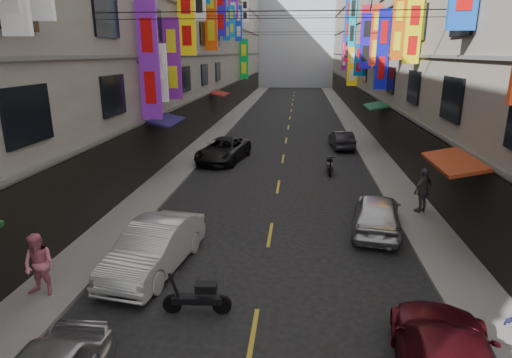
% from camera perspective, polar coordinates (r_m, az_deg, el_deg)
% --- Properties ---
extents(sidewalk_left, '(2.00, 90.00, 0.12)m').
position_cam_1_polar(sidewalk_left, '(39.92, -4.37, 7.10)').
color(sidewalk_left, slate).
rests_on(sidewalk_left, ground).
extents(sidewalk_right, '(2.00, 90.00, 0.12)m').
position_cam_1_polar(sidewalk_right, '(39.63, 13.09, 6.65)').
color(sidewalk_right, slate).
rests_on(sidewalk_right, ground).
extents(building_row_left, '(10.14, 90.00, 19.00)m').
position_cam_1_polar(building_row_left, '(40.98, -13.50, 20.19)').
color(building_row_left, gray).
rests_on(building_row_left, ground).
extents(building_row_right, '(10.14, 90.00, 19.00)m').
position_cam_1_polar(building_row_right, '(40.41, 22.98, 19.45)').
color(building_row_right, gray).
rests_on(building_row_right, ground).
extents(haze_block, '(18.00, 8.00, 22.00)m').
position_cam_1_polar(haze_block, '(88.89, 5.47, 19.32)').
color(haze_block, '#ACB3C0').
rests_on(haze_block, ground).
extents(shop_signage, '(14.00, 55.00, 11.84)m').
position_cam_1_polar(shop_signage, '(31.76, 3.75, 20.83)').
color(shop_signage, '#0F2FB5').
rests_on(shop_signage, ground).
extents(street_awnings, '(13.99, 35.20, 0.41)m').
position_cam_1_polar(street_awnings, '(23.16, 0.20, 7.67)').
color(street_awnings, '#144E1D').
rests_on(street_awnings, ground).
extents(overhead_cables, '(14.00, 38.04, 1.24)m').
position_cam_1_polar(overhead_cables, '(26.88, 3.98, 21.26)').
color(overhead_cables, black).
rests_on(overhead_cables, ground).
extents(lane_markings, '(0.12, 80.20, 0.01)m').
position_cam_1_polar(lane_markings, '(36.38, 4.19, 6.10)').
color(lane_markings, gold).
rests_on(lane_markings, ground).
extents(scooter_crossing, '(1.80, 0.50, 1.14)m').
position_cam_1_polar(scooter_crossing, '(11.62, -7.72, -15.43)').
color(scooter_crossing, black).
rests_on(scooter_crossing, ground).
extents(scooter_far_right, '(0.50, 1.80, 1.14)m').
position_cam_1_polar(scooter_far_right, '(24.47, 9.78, 1.79)').
color(scooter_far_right, black).
rests_on(scooter_far_right, ground).
extents(car_left_mid, '(2.27, 4.81, 1.53)m').
position_cam_1_polar(car_left_mid, '(13.81, -13.39, -8.81)').
color(car_left_mid, silver).
rests_on(car_left_mid, ground).
extents(car_left_far, '(3.19, 5.43, 1.42)m').
position_cam_1_polar(car_left_far, '(26.86, -4.36, 3.89)').
color(car_left_far, black).
rests_on(car_left_far, ground).
extents(car_right_mid, '(2.42, 4.51, 1.46)m').
position_cam_1_polar(car_right_mid, '(16.87, 15.82, -4.36)').
color(car_right_mid, silver).
rests_on(car_right_mid, ground).
extents(car_right_far, '(1.65, 3.90, 1.25)m').
position_cam_1_polar(car_right_far, '(31.03, 11.34, 5.17)').
color(car_right_far, '#25242B').
rests_on(car_right_far, ground).
extents(pedestrian_lfar, '(0.93, 0.69, 1.79)m').
position_cam_1_polar(pedestrian_lfar, '(13.25, -26.95, -10.18)').
color(pedestrian_lfar, pink).
rests_on(pedestrian_lfar, sidewalk_left).
extents(pedestrian_rfar, '(1.25, 1.20, 1.89)m').
position_cam_1_polar(pedestrian_rfar, '(19.06, 21.38, -1.42)').
color(pedestrian_rfar, '#575759').
rests_on(pedestrian_rfar, sidewalk_right).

